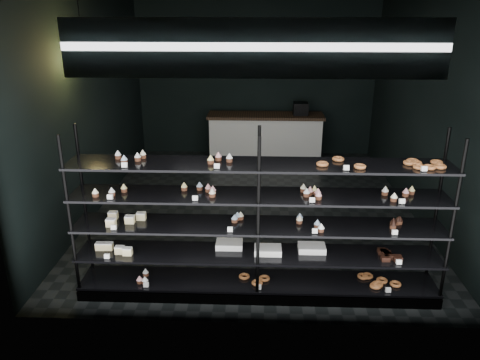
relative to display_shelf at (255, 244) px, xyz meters
The scene contains 5 objects.
room 2.64m from the display_shelf, 90.84° to the left, with size 5.01×6.01×3.20m.
display_shelf is the anchor object (origin of this frame).
signage 2.17m from the display_shelf, 94.30° to the right, with size 3.30×0.05×0.50m.
pendant_lamp 3.26m from the display_shelf, 145.84° to the left, with size 0.31×0.31×0.89m.
service_counter 4.96m from the display_shelf, 87.90° to the left, with size 2.39×0.65×1.23m.
Camera 1 is at (0.04, -7.03, 3.09)m, focal length 35.00 mm.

